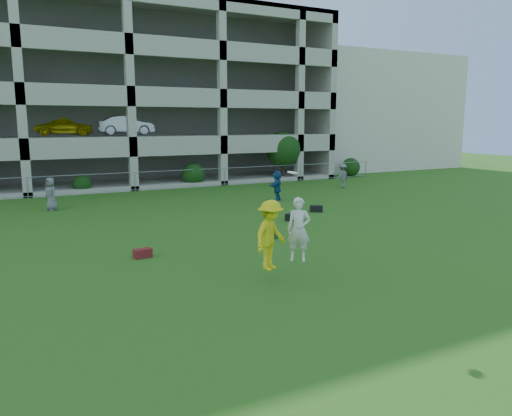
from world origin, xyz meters
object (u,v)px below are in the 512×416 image
bystander_c (51,194)px  parking_garage (102,97)px  stucco_building (347,113)px  crate_d (291,217)px  bystander_f (342,176)px  frisbee_contest (277,234)px  bystander_d (277,186)px

bystander_c → parking_garage: parking_garage is taller
stucco_building → crate_d: stucco_building is taller
bystander_c → bystander_f: bystander_c is taller
frisbee_contest → bystander_c: bearing=106.4°
parking_garage → bystander_c: bearing=-111.1°
bystander_c → bystander_d: (11.11, -2.38, 0.02)m
stucco_building → crate_d: (-19.44, -21.38, -4.85)m
bystander_c → crate_d: bystander_c is taller
frisbee_contest → bystander_d: bearing=60.0°
bystander_c → frisbee_contest: bearing=-9.4°
stucco_building → bystander_d: 23.98m
stucco_building → parking_garage: size_ratio=0.53×
bystander_f → stucco_building: bearing=-144.6°
frisbee_contest → parking_garage: 28.28m
crate_d → parking_garage: 22.17m
bystander_c → crate_d: 11.60m
bystander_d → frisbee_contest: size_ratio=0.63×
bystander_c → crate_d: size_ratio=4.51×
bystander_f → parking_garage: 18.83m
bystander_d → stucco_building: bearing=179.1°
bystander_d → parking_garage: bearing=-114.2°
bystander_c → crate_d: (8.81, -7.53, -0.64)m
bystander_c → bystander_f: (17.41, 0.17, -0.01)m
stucco_building → bystander_f: stucco_building is taller
bystander_f → frisbee_contest: 19.60m
parking_garage → frisbee_contest: bearing=-92.1°
parking_garage → stucco_building: bearing=0.7°
bystander_c → frisbee_contest: size_ratio=0.61×
parking_garage → bystander_f: bearing=-47.7°
stucco_building → bystander_c: (-28.25, -13.86, -4.21)m
bystander_f → frisbee_contest: bearing=31.4°
bystander_c → bystander_d: size_ratio=0.97×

